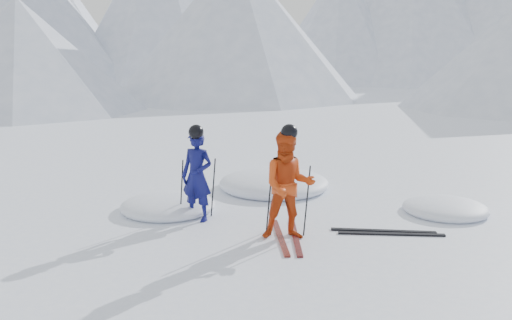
{
  "coord_description": "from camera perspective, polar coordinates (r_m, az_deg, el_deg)",
  "views": [
    {
      "loc": [
        -1.73,
        -8.48,
        2.91
      ],
      "look_at": [
        -2.0,
        0.5,
        1.1
      ],
      "focal_mm": 38.0,
      "sensor_mm": 36.0,
      "label": 1
    }
  ],
  "objects": [
    {
      "name": "pole_blue_right",
      "position": [
        9.68,
        -4.53,
        -2.9
      ],
      "size": [
        0.11,
        0.07,
        1.05
      ],
      "primitive_type": "cylinder",
      "rotation": [
        -0.04,
        0.08,
        0.0
      ],
      "color": "black",
      "rests_on": "ground"
    },
    {
      "name": "ski_loose_b",
      "position": [
        9.08,
        14.06,
        -7.56
      ],
      "size": [
        1.7,
        0.17,
        0.03
      ],
      "primitive_type": "cube",
      "rotation": [
        0.0,
        0.0,
        1.53
      ],
      "color": "black",
      "rests_on": "ground"
    },
    {
      "name": "ski_worn_left",
      "position": [
        8.68,
        2.58,
        -8.09
      ],
      "size": [
        0.27,
        1.7,
        0.03
      ],
      "primitive_type": "cube",
      "rotation": [
        0.0,
        0.0,
        0.11
      ],
      "color": "black",
      "rests_on": "ground"
    },
    {
      "name": "ski_loose_a",
      "position": [
        9.19,
        13.24,
        -7.28
      ],
      "size": [
        1.7,
        0.22,
        0.03
      ],
      "primitive_type": "cube",
      "rotation": [
        0.0,
        0.0,
        1.49
      ],
      "color": "black",
      "rests_on": "ground"
    },
    {
      "name": "skier_red",
      "position": [
        8.44,
        3.45,
        -2.71
      ],
      "size": [
        0.88,
        0.71,
        1.71
      ],
      "primitive_type": "imported",
      "rotation": [
        0.0,
        0.0,
        0.07
      ],
      "color": "#C63C0F",
      "rests_on": "ground"
    },
    {
      "name": "ground",
      "position": [
        9.13,
        12.64,
        -7.48
      ],
      "size": [
        160.0,
        160.0,
        0.0
      ],
      "primitive_type": "plane",
      "color": "white",
      "rests_on": "ground"
    },
    {
      "name": "pole_red_right",
      "position": [
        8.68,
        5.38,
        -4.3
      ],
      "size": [
        0.12,
        0.08,
        1.14
      ],
      "primitive_type": "cylinder",
      "rotation": [
        -0.05,
        0.08,
        0.0
      ],
      "color": "black",
      "rests_on": "ground"
    },
    {
      "name": "mountain_range",
      "position": [
        44.58,
        11.74,
        16.05
      ],
      "size": [
        106.15,
        62.94,
        15.53
      ],
      "color": "#B2BCD1",
      "rests_on": "ground"
    },
    {
      "name": "snow_lumps",
      "position": [
        11.04,
        2.08,
        -3.9
      ],
      "size": [
        6.77,
        3.76,
        0.52
      ],
      "color": "white",
      "rests_on": "ground"
    },
    {
      "name": "pole_blue_left",
      "position": [
        9.66,
        -7.84,
        -3.01
      ],
      "size": [
        0.11,
        0.08,
        1.05
      ],
      "primitive_type": "cylinder",
      "rotation": [
        0.05,
        0.08,
        0.0
      ],
      "color": "black",
      "rests_on": "ground"
    },
    {
      "name": "pole_red_left",
      "position": [
        8.75,
        1.41,
        -4.11
      ],
      "size": [
        0.12,
        0.09,
        1.14
      ],
      "primitive_type": "cylinder",
      "rotation": [
        0.06,
        0.08,
        0.0
      ],
      "color": "black",
      "rests_on": "ground"
    },
    {
      "name": "ski_worn_right",
      "position": [
        8.69,
        4.18,
        -8.09
      ],
      "size": [
        0.15,
        1.7,
        0.03
      ],
      "primitive_type": "cube",
      "rotation": [
        0.0,
        0.0,
        0.04
      ],
      "color": "black",
      "rests_on": "ground"
    },
    {
      "name": "skier_blue",
      "position": [
        9.41,
        -6.23,
        -1.71
      ],
      "size": [
        0.68,
        0.57,
        1.58
      ],
      "primitive_type": "imported",
      "rotation": [
        0.0,
        0.0,
        -0.4
      ],
      "color": "#0D0F52",
      "rests_on": "ground"
    }
  ]
}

